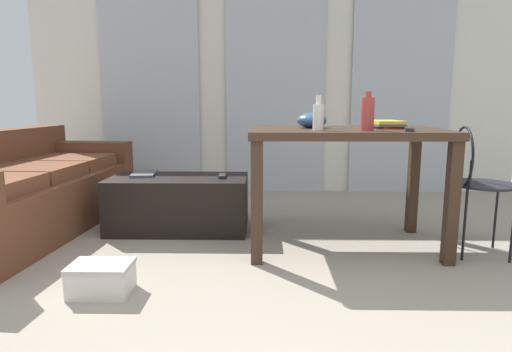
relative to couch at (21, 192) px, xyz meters
The scene contains 15 objects.
ground_plane 2.02m from the couch, 14.13° to the right, with size 8.18×8.18×0.00m, color gray.
wall_back 2.71m from the couch, 39.76° to the left, with size 5.20×0.10×2.55m, color silver.
curtains 2.59m from the couch, 38.25° to the left, with size 3.70×0.03×2.17m.
couch is the anchor object (origin of this frame).
coffee_table 1.18m from the couch, ahead, with size 1.03×0.53×0.41m.
craft_table 2.41m from the couch, ahead, with size 1.25×0.77×0.80m.
wire_chair 3.18m from the couch, ahead, with size 0.39×0.41×0.82m.
bottle_near 2.57m from the couch, 11.80° to the right, with size 0.08×0.08×0.23m.
bottle_far 2.28m from the couch, 12.47° to the right, with size 0.07×0.07×0.21m.
bowl 2.23m from the couch, ahead, with size 0.20×0.20×0.10m, color #2D4C7A.
book_stack 2.70m from the couch, ahead, with size 0.20×0.30×0.05m.
tv_remote_on_table 2.79m from the couch, 11.21° to the right, with size 0.05×0.18×0.02m, color #232326.
tv_remote_primary 1.52m from the couch, ahead, with size 0.05×0.17×0.02m, color #232326.
magazine 0.91m from the couch, ahead, with size 0.17×0.29×0.02m, color #4C4C51.
shoebox 1.49m from the couch, 47.37° to the right, with size 0.31×0.22×0.16m.
Camera 1 is at (-0.12, -1.36, 0.96)m, focal length 30.36 mm.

